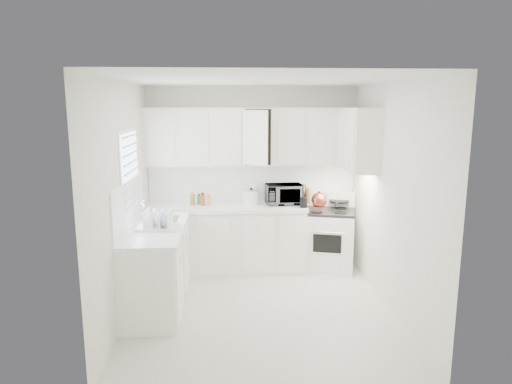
{
  "coord_description": "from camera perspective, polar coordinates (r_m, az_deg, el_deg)",
  "views": [
    {
      "loc": [
        -0.36,
        -4.99,
        2.34
      ],
      "look_at": [
        0.0,
        0.7,
        1.25
      ],
      "focal_mm": 32.14,
      "sensor_mm": 36.0,
      "label": 1
    }
  ],
  "objects": [
    {
      "name": "countertop_left",
      "position": [
        5.44,
        -12.3,
        -4.5
      ],
      "size": [
        0.64,
        1.62,
        0.05
      ],
      "primitive_type": "cube",
      "color": "white",
      "rests_on": "lower_cabinets_left"
    },
    {
      "name": "upper_cabinets_back",
      "position": [
        6.49,
        -0.41,
        3.38
      ],
      "size": [
        3.0,
        0.33,
        0.8
      ],
      "primitive_type": null,
      "color": "white",
      "rests_on": "wall_back"
    },
    {
      "name": "wall_right",
      "position": [
        5.43,
        16.5,
        -0.68
      ],
      "size": [
        0.0,
        3.2,
        3.2
      ],
      "primitive_type": "plane",
      "rotation": [
        1.57,
        0.0,
        -1.57
      ],
      "color": "white",
      "rests_on": "ground"
    },
    {
      "name": "backsplash_left",
      "position": [
        5.43,
        -15.56,
        -1.44
      ],
      "size": [
        0.02,
        1.6,
        0.55
      ],
      "primitive_type": "cube",
      "color": "white",
      "rests_on": "wall_left"
    },
    {
      "name": "tea_kettle",
      "position": [
        6.36,
        7.86,
        -0.86
      ],
      "size": [
        0.33,
        0.3,
        0.25
      ],
      "primitive_type": null,
      "rotation": [
        0.0,
        0.0,
        0.35
      ],
      "color": "#9C3F2A",
      "rests_on": "stove"
    },
    {
      "name": "sauce_right_0",
      "position": [
        6.65,
        4.58,
        -0.45
      ],
      "size": [
        0.06,
        0.06,
        0.19
      ],
      "primitive_type": "cylinder",
      "color": "#C24419",
      "rests_on": "countertop_back"
    },
    {
      "name": "wall_front",
      "position": [
        3.57,
        2.37,
        -6.14
      ],
      "size": [
        3.0,
        0.0,
        3.0
      ],
      "primitive_type": "plane",
      "rotation": [
        -1.57,
        0.0,
        0.0
      ],
      "color": "white",
      "rests_on": "ground"
    },
    {
      "name": "dish_rack",
      "position": [
        5.31,
        -12.21,
        -3.22
      ],
      "size": [
        0.47,
        0.36,
        0.25
      ],
      "primitive_type": null,
      "rotation": [
        0.0,
        0.0,
        -0.07
      ],
      "color": "white",
      "rests_on": "countertop_left"
    },
    {
      "name": "wall_left",
      "position": [
        5.22,
        -16.15,
        -1.1
      ],
      "size": [
        0.0,
        3.2,
        3.2
      ],
      "primitive_type": "plane",
      "rotation": [
        1.57,
        0.0,
        1.57
      ],
      "color": "white",
      "rests_on": "ground"
    },
    {
      "name": "paper_towel",
      "position": [
        6.55,
        -0.21,
        -0.23
      ],
      "size": [
        0.12,
        0.12,
        0.27
      ],
      "primitive_type": "cylinder",
      "color": "white",
      "rests_on": "countertop_back"
    },
    {
      "name": "microwave",
      "position": [
        6.5,
        3.5,
        -0.01
      ],
      "size": [
        0.53,
        0.32,
        0.34
      ],
      "primitive_type": "imported",
      "rotation": [
        0.0,
        0.0,
        0.08
      ],
      "color": "gray",
      "rests_on": "countertop_back"
    },
    {
      "name": "sauce_right_1",
      "position": [
        6.6,
        5.12,
        -0.54
      ],
      "size": [
        0.06,
        0.06,
        0.19
      ],
      "primitive_type": "cylinder",
      "color": "gold",
      "rests_on": "countertop_back"
    },
    {
      "name": "spice_left_0",
      "position": [
        6.56,
        -7.83,
        -0.93
      ],
      "size": [
        0.06,
        0.06,
        0.13
      ],
      "primitive_type": "cylinder",
      "color": "olive",
      "rests_on": "countertop_back"
    },
    {
      "name": "lower_cabinets_back",
      "position": [
        6.57,
        -3.75,
        -5.93
      ],
      "size": [
        2.22,
        0.6,
        0.9
      ],
      "primitive_type": null,
      "color": "white",
      "rests_on": "floor"
    },
    {
      "name": "spice_left_2",
      "position": [
        6.55,
        -6.52,
        -0.91
      ],
      "size": [
        0.06,
        0.06,
        0.13
      ],
      "primitive_type": "cylinder",
      "color": "#C24419",
      "rests_on": "countertop_back"
    },
    {
      "name": "countertop_back",
      "position": [
        6.44,
        -3.8,
        -1.9
      ],
      "size": [
        2.24,
        0.64,
        0.05
      ],
      "primitive_type": "cube",
      "color": "white",
      "rests_on": "lower_cabinets_back"
    },
    {
      "name": "spice_left_3",
      "position": [
        6.46,
        -5.9,
        -1.07
      ],
      "size": [
        0.06,
        0.06,
        0.13
      ],
      "primitive_type": "cylinder",
      "color": "gold",
      "rests_on": "countertop_back"
    },
    {
      "name": "utensil_crock",
      "position": [
        6.29,
        5.96,
        -0.42
      ],
      "size": [
        0.13,
        0.13,
        0.34
      ],
      "primitive_type": null,
      "rotation": [
        0.0,
        0.0,
        0.19
      ],
      "color": "black",
      "rests_on": "countertop_back"
    },
    {
      "name": "frying_pan",
      "position": [
        6.76,
        10.3,
        -1.07
      ],
      "size": [
        0.45,
        0.55,
        0.04
      ],
      "primitive_type": null,
      "rotation": [
        0.0,
        0.0,
        -0.38
      ],
      "color": "black",
      "rests_on": "stove"
    },
    {
      "name": "sauce_right_2",
      "position": [
        6.66,
        5.51,
        -0.44
      ],
      "size": [
        0.06,
        0.06,
        0.19
      ],
      "primitive_type": "cylinder",
      "color": "#532017",
      "rests_on": "countertop_back"
    },
    {
      "name": "spice_left_1",
      "position": [
        6.47,
        -7.22,
        -1.08
      ],
      "size": [
        0.06,
        0.06,
        0.13
      ],
      "primitive_type": "cylinder",
      "color": "#2B813E",
      "rests_on": "countertop_back"
    },
    {
      "name": "upper_cabinets_right",
      "position": [
        6.11,
        12.53,
        2.66
      ],
      "size": [
        0.33,
        0.9,
        0.8
      ],
      "primitive_type": null,
      "color": "white",
      "rests_on": "wall_right"
    },
    {
      "name": "sauce_right_4",
      "position": [
        6.68,
        6.45,
        -0.42
      ],
      "size": [
        0.06,
        0.06,
        0.19
      ],
      "primitive_type": "cylinder",
      "color": "olive",
      "rests_on": "countertop_back"
    },
    {
      "name": "stove",
      "position": [
        6.67,
        9.0,
        -4.87
      ],
      "size": [
        0.85,
        0.76,
        1.1
      ],
      "primitive_type": null,
      "rotation": [
        0.0,
        0.0,
        -0.27
      ],
      "color": "white",
      "rests_on": "floor"
    },
    {
      "name": "lower_cabinets_left",
      "position": [
        5.59,
        -12.2,
        -9.2
      ],
      "size": [
        0.6,
        1.6,
        0.9
      ],
      "primitive_type": null,
      "color": "white",
      "rests_on": "floor"
    },
    {
      "name": "wall_back",
      "position": [
        6.68,
        -0.49,
        1.87
      ],
      "size": [
        3.0,
        0.0,
        3.0
      ],
      "primitive_type": "plane",
      "rotation": [
        1.57,
        0.0,
        0.0
      ],
      "color": "white",
      "rests_on": "ground"
    },
    {
      "name": "window_blinds",
      "position": [
        5.51,
        -15.31,
        2.2
      ],
      "size": [
        0.06,
        0.96,
        1.06
      ],
      "primitive_type": null,
      "color": "white",
      "rests_on": "wall_left"
    },
    {
      "name": "backsplash_back",
      "position": [
        6.68,
        -0.49,
        1.22
      ],
      "size": [
        2.98,
        0.02,
        0.55
      ],
      "primitive_type": "cube",
      "color": "white",
      "rests_on": "wall_back"
    },
    {
      "name": "sauce_right_3",
      "position": [
        6.61,
        6.07,
        -0.53
      ],
      "size": [
        0.06,
        0.06,
        0.19
      ],
      "primitive_type": "cylinder",
      "color": "black",
      "rests_on": "countertop_back"
    },
    {
      "name": "ceiling",
      "position": [
        5.01,
        0.52,
        13.8
      ],
      "size": [
        3.2,
        3.2,
        0.0
      ],
      "primitive_type": "plane",
      "rotation": [
        3.14,
        0.0,
        0.0
      ],
      "color": "white",
      "rests_on": "ground"
    },
    {
      "name": "sink",
      "position": [
        5.74,
        -11.84,
        -2.19
      ],
      "size": [
        0.42,
        0.38,
        0.3
      ],
      "primitive_type": null,
      "color": "gray",
      "rests_on": "countertop_left"
    },
    {
      "name": "floor",
      "position": [
        5.52,
        0.48,
        -14.24
      ],
      "size": [
        3.2,
        3.2,
        0.0
      ],
      "primitive_type": "plane",
      "color": "silver",
      "rests_on": "ground"
    },
    {
      "name": "rice_cooker",
      "position": [
        6.48,
        -0.6,
        -0.5
      ],
      "size": [
        0.3,
        0.3,
        0.24
      ],
      "primitive_type": null,
      "rotation": [
        0.0,
        0.0,
        -0.3
      ],
      "color": "white",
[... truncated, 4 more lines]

